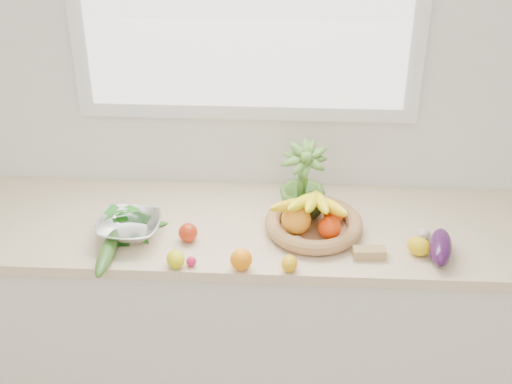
# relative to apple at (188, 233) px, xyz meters

# --- Properties ---
(back_wall) EXTENTS (4.50, 0.02, 2.70)m
(back_wall) POSITION_rel_apple_xyz_m (0.19, 0.43, 0.42)
(back_wall) COLOR white
(back_wall) RESTS_ON ground
(counter_cabinet) EXTENTS (2.20, 0.58, 0.86)m
(counter_cabinet) POSITION_rel_apple_xyz_m (0.19, 0.13, -0.50)
(counter_cabinet) COLOR silver
(counter_cabinet) RESTS_ON ground
(countertop) EXTENTS (2.24, 0.62, 0.04)m
(countertop) POSITION_rel_apple_xyz_m (0.19, 0.13, -0.05)
(countertop) COLOR beige
(countertop) RESTS_ON counter_cabinet
(orange_loose) EXTENTS (0.09, 0.09, 0.08)m
(orange_loose) POSITION_rel_apple_xyz_m (0.20, -0.15, 0.00)
(orange_loose) COLOR orange
(orange_loose) RESTS_ON countertop
(lemon_a) EXTENTS (0.09, 0.09, 0.06)m
(lemon_a) POSITION_rel_apple_xyz_m (-0.02, -0.15, -0.00)
(lemon_a) COLOR #D6CE0B
(lemon_a) RESTS_ON countertop
(lemon_b) EXTENTS (0.06, 0.07, 0.05)m
(lemon_b) POSITION_rel_apple_xyz_m (0.37, -0.15, -0.01)
(lemon_b) COLOR #DEA20C
(lemon_b) RESTS_ON countertop
(lemon_c) EXTENTS (0.11, 0.10, 0.07)m
(lemon_c) POSITION_rel_apple_xyz_m (0.82, -0.04, -0.00)
(lemon_c) COLOR #E4B90C
(lemon_c) RESTS_ON countertop
(apple) EXTENTS (0.07, 0.07, 0.07)m
(apple) POSITION_rel_apple_xyz_m (0.00, 0.00, 0.00)
(apple) COLOR #B32B0E
(apple) RESTS_ON countertop
(ginger) EXTENTS (0.12, 0.05, 0.04)m
(ginger) POSITION_rel_apple_xyz_m (0.64, -0.07, -0.02)
(ginger) COLOR tan
(ginger) RESTS_ON countertop
(garlic_a) EXTENTS (0.07, 0.07, 0.05)m
(garlic_a) POSITION_rel_apple_xyz_m (0.60, 0.12, -0.01)
(garlic_a) COLOR white
(garlic_a) RESTS_ON countertop
(garlic_b) EXTENTS (0.05, 0.05, 0.04)m
(garlic_b) POSITION_rel_apple_xyz_m (0.85, 0.06, -0.01)
(garlic_b) COLOR beige
(garlic_b) RESTS_ON countertop
(garlic_c) EXTENTS (0.06, 0.06, 0.04)m
(garlic_c) POSITION_rel_apple_xyz_m (0.39, -0.02, -0.01)
(garlic_c) COLOR beige
(garlic_c) RESTS_ON countertop
(eggplant) EXTENTS (0.11, 0.22, 0.08)m
(eggplant) POSITION_rel_apple_xyz_m (0.89, -0.05, 0.01)
(eggplant) COLOR #34103D
(eggplant) RESTS_ON countertop
(cucumber) EXTENTS (0.05, 0.28, 0.05)m
(cucumber) POSITION_rel_apple_xyz_m (-0.27, -0.12, -0.01)
(cucumber) COLOR #2D5619
(cucumber) RESTS_ON countertop
(radish) EXTENTS (0.05, 0.05, 0.04)m
(radish) POSITION_rel_apple_xyz_m (0.03, -0.15, -0.02)
(radish) COLOR #CD1946
(radish) RESTS_ON countertop
(potted_herb) EXTENTS (0.19, 0.19, 0.31)m
(potted_herb) POSITION_rel_apple_xyz_m (0.41, 0.20, 0.11)
(potted_herb) COLOR #4D7E2E
(potted_herb) RESTS_ON countertop
(fruit_basket) EXTENTS (0.42, 0.42, 0.19)m
(fruit_basket) POSITION_rel_apple_xyz_m (0.45, 0.09, 0.02)
(fruit_basket) COLOR tan
(fruit_basket) RESTS_ON countertop
(colander_with_spinach) EXTENTS (0.23, 0.23, 0.12)m
(colander_with_spinach) POSITION_rel_apple_xyz_m (-0.21, 0.01, 0.03)
(colander_with_spinach) COLOR silver
(colander_with_spinach) RESTS_ON countertop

